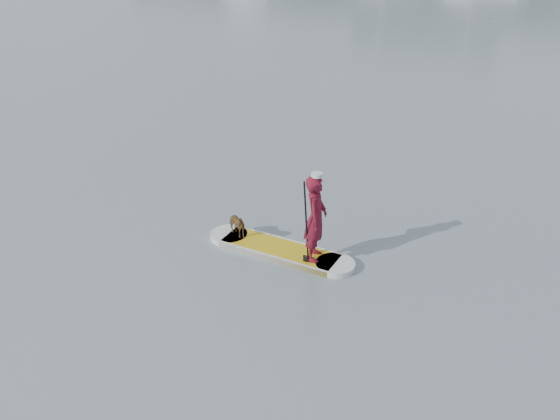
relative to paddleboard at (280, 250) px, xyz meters
The scene contains 6 objects.
ground 3.38m from the paddleboard, behind, with size 140.00×140.00×0.00m, color slate.
paddleboard is the anchor object (origin of this frame).
paddler 1.24m from the paddleboard, ahead, with size 0.65×0.43×1.79m, color maroon.
white_cap 2.05m from the paddleboard, ahead, with size 0.22×0.22×0.07m, color silver.
dog 1.12m from the paddleboard, behind, with size 0.29×0.63×0.53m, color brown.
paddle 1.04m from the paddleboard, 17.46° to the right, with size 0.10×0.30×2.00m.
Camera 1 is at (8.77, -9.61, 6.87)m, focal length 40.00 mm.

